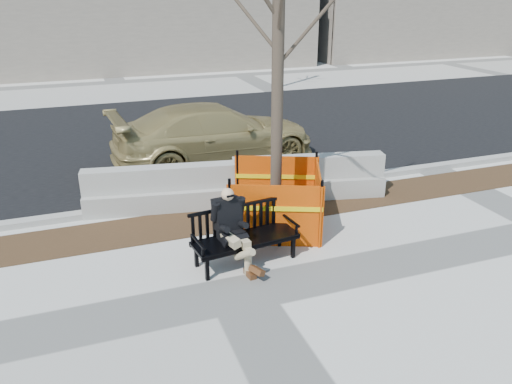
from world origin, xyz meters
TOP-DOWN VIEW (x-y plane):
  - ground at (0.00, 0.00)m, footprint 120.00×120.00m
  - mulch_strip at (0.00, 2.60)m, footprint 40.00×1.20m
  - asphalt_street at (0.00, 8.80)m, footprint 60.00×10.40m
  - curb at (0.00, 3.55)m, footprint 60.00×0.25m
  - bench at (0.38, 0.84)m, footprint 1.84×0.86m
  - seated_man at (0.14, 0.86)m, footprint 0.67×0.98m
  - tree_fence at (1.34, 1.92)m, footprint 3.25×3.25m
  - sedan at (1.29, 5.92)m, footprint 5.30×2.49m
  - jersey_barrier_left at (-0.46, 3.45)m, footprint 3.24×1.16m
  - jersey_barrier_right at (2.55, 3.05)m, footprint 3.29×1.30m
  - far_tree_right at (6.35, 14.63)m, footprint 2.43×2.43m

SIDE VIEW (x-z plane):
  - ground at x=0.00m, z-range 0.00..0.00m
  - bench at x=0.38m, z-range -0.47..0.47m
  - seated_man at x=0.14m, z-range -0.64..0.64m
  - tree_fence at x=1.34m, z-range -3.10..3.10m
  - sedan at x=1.29m, z-range -0.75..0.75m
  - jersey_barrier_left at x=-0.46m, z-range -0.46..0.46m
  - jersey_barrier_right at x=2.55m, z-range -0.46..0.46m
  - far_tree_right at x=6.35m, z-range -2.76..2.76m
  - asphalt_street at x=0.00m, z-range 0.00..0.01m
  - mulch_strip at x=0.00m, z-range -0.01..0.01m
  - curb at x=0.00m, z-range 0.00..0.12m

